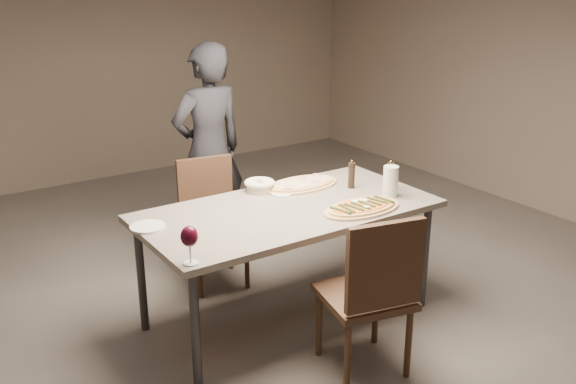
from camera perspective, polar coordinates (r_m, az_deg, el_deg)
room at (r=3.70m, az=0.00°, el=8.06°), size 7.00×7.00×7.00m
dining_table at (r=3.90m, az=0.00°, el=-2.18°), size 1.80×0.90×0.75m
zucchini_pizza at (r=3.86m, az=6.59°, el=-1.36°), size 0.53×0.29×0.05m
ham_pizza at (r=4.25m, az=1.20°, el=0.70°), size 0.54×0.30×0.04m
bread_basket at (r=4.16m, az=-2.55°, el=0.65°), size 0.20×0.20×0.07m
oil_dish at (r=4.09m, az=-0.57°, el=-0.19°), size 0.13×0.13×0.01m
pepper_mill_left at (r=4.22m, az=5.67°, el=1.53°), size 0.05×0.05×0.19m
pepper_mill_right at (r=4.23m, az=9.09°, el=1.47°), size 0.05×0.05×0.19m
carafe at (r=4.09m, az=9.10°, el=0.94°), size 0.10×0.10×0.20m
wine_glass at (r=3.14m, az=-8.76°, el=-4.04°), size 0.09×0.09×0.20m
side_plate at (r=3.66m, az=-12.38°, el=-3.04°), size 0.20×0.20×0.01m
chair_near at (r=3.44m, az=7.54°, el=-8.48°), size 0.53×0.53×0.94m
chair_far at (r=4.53m, az=-6.90°, el=-1.96°), size 0.48×0.48×0.88m
diner at (r=4.89m, az=-7.07°, el=3.66°), size 0.62×0.43×1.63m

